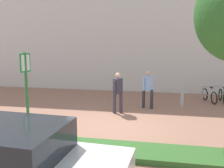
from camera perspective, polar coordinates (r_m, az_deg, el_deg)
The scene contains 9 objects.
ground_plane at distance 9.12m, azimuth -0.08°, elevation -9.59°, with size 60.00×60.00×0.00m, color #936651.
building_facade at distance 15.86m, azimuth 5.17°, elevation 16.78°, with size 28.00×1.20×10.00m, color silver.
planter_strip at distance 7.07m, azimuth 1.00°, elevation -14.73°, with size 7.00×1.10×0.16m, color #336028.
parking_sign_post at distance 7.44m, azimuth -18.68°, elevation -0.56°, with size 0.12×0.36×2.69m.
bike_at_sign at distance 7.91m, azimuth -17.63°, elevation -10.42°, with size 1.65×0.52×0.86m.
bollard_steel at distance 12.22m, azimuth 15.52°, elevation -2.81°, with size 0.16×0.16×0.90m, color #ADADB2.
person_suited_navy at distance 10.57m, azimuth 1.31°, elevation -1.40°, with size 0.40×0.57×1.72m.
person_casual_tan at distance 11.44m, azimuth 8.07°, elevation -0.65°, with size 0.51×0.46×1.72m.
car_white_hatch at distance 5.17m, azimuth -22.67°, elevation -16.80°, with size 4.40×2.24×1.54m.
Camera 1 is at (1.67, -8.45, 2.98)m, focal length 40.67 mm.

